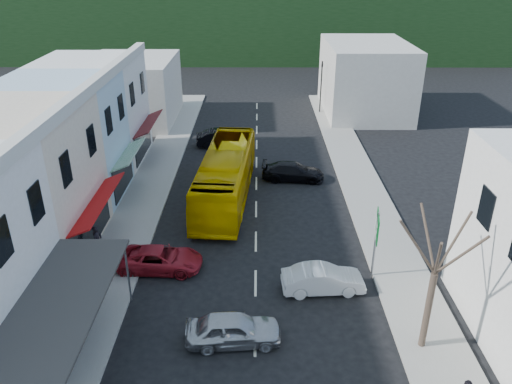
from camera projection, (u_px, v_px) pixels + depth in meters
name	position (u px, v px, depth m)	size (l,w,h in m)	color
ground	(256.00, 283.00, 25.14)	(120.00, 120.00, 0.00)	black
sidewalk_left	(147.00, 194.00, 34.14)	(3.00, 52.00, 0.15)	gray
sidewalk_right	(366.00, 195.00, 34.08)	(3.00, 52.00, 0.15)	gray
shopfront_row	(33.00, 171.00, 27.94)	(8.25, 30.00, 8.00)	silver
distant_block_left	(133.00, 90.00, 48.19)	(8.00, 10.00, 6.00)	#B7B2A8
distant_block_right	(365.00, 78.00, 50.60)	(8.00, 12.00, 7.00)	#B7B2A8
hillside	(248.00, 9.00, 80.84)	(80.00, 26.00, 14.00)	black
bus	(226.00, 177.00, 33.13)	(2.50, 11.60, 3.10)	#DBAB00
car_silver	(233.00, 329.00, 21.04)	(1.80, 4.40, 1.40)	#AFB0B5
car_white	(323.00, 279.00, 24.27)	(1.80, 4.40, 1.40)	silver
car_red	(160.00, 258.00, 25.94)	(1.90, 4.60, 1.40)	maroon
car_black_near	(293.00, 171.00, 36.21)	(1.84, 4.50, 1.40)	black
car_black_far	(222.00, 138.00, 42.56)	(1.80, 4.40, 1.40)	black
pedestrian_left	(98.00, 242.00, 26.80)	(0.60, 0.40, 1.70)	black
direction_sign	(375.00, 246.00, 24.77)	(0.48, 1.70, 3.76)	#06581D
street_tree	(435.00, 273.00, 19.41)	(2.96, 2.96, 7.53)	#362B22
traffic_signal	(321.00, 88.00, 50.45)	(0.69, 1.13, 5.30)	black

